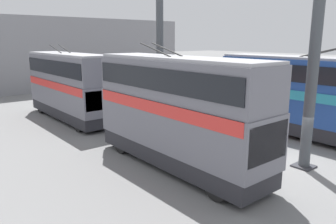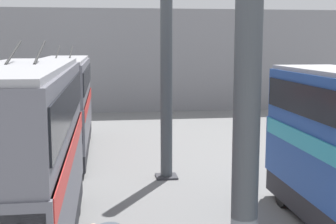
% 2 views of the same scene
% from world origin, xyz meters
% --- Properties ---
extents(ground_plane, '(240.00, 240.00, 0.00)m').
position_xyz_m(ground_plane, '(0.00, 0.00, 0.00)').
color(ground_plane, slate).
extents(depot_back_wall, '(0.50, 36.00, 8.58)m').
position_xyz_m(depot_back_wall, '(30.18, 0.00, 4.29)').
color(depot_back_wall, gray).
rests_on(depot_back_wall, ground_plane).
extents(support_column_near, '(0.91, 0.91, 8.67)m').
position_xyz_m(support_column_near, '(-0.81, 0.00, 4.21)').
color(support_column_near, '#42474C').
rests_on(support_column_near, ground_plane).
extents(support_column_far, '(0.91, 0.91, 8.67)m').
position_xyz_m(support_column_far, '(10.44, 0.00, 4.21)').
color(support_column_far, '#42474C').
rests_on(support_column_far, ground_plane).
extents(bus_left_near, '(10.47, 2.54, 5.60)m').
position_xyz_m(bus_left_near, '(2.44, -4.70, 2.84)').
color(bus_left_near, black).
rests_on(bus_left_near, ground_plane).
extents(bus_right_near, '(9.90, 2.54, 5.87)m').
position_xyz_m(bus_right_near, '(3.08, 4.70, 2.99)').
color(bus_right_near, black).
rests_on(bus_right_near, ground_plane).
extents(bus_right_mid, '(10.40, 2.54, 5.62)m').
position_xyz_m(bus_right_mid, '(15.58, 4.70, 2.84)').
color(bus_right_mid, black).
rests_on(bus_right_mid, ground_plane).
extents(person_by_right_row, '(0.41, 0.48, 1.75)m').
position_xyz_m(person_by_right_row, '(1.13, 2.91, 0.93)').
color(person_by_right_row, '#473D33').
rests_on(person_by_right_row, ground_plane).
extents(oil_drum, '(0.67, 0.67, 0.87)m').
position_xyz_m(oil_drum, '(3.11, 2.54, 0.44)').
color(oil_drum, '#424C56').
rests_on(oil_drum, ground_plane).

